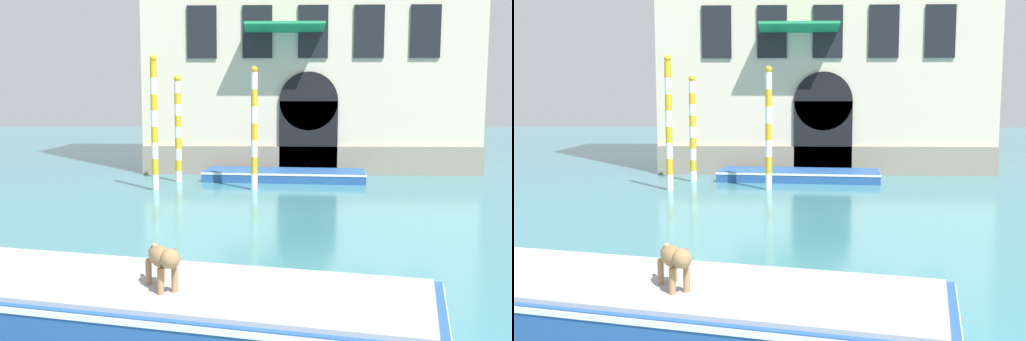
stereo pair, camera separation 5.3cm
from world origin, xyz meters
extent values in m
cube|color=gray|center=(1.67, 21.74, 0.59)|extent=(13.97, 0.16, 1.18)
cube|color=black|center=(1.52, 21.73, 1.51)|extent=(2.38, 0.14, 3.02)
cylinder|color=black|center=(1.52, 21.73, 3.02)|extent=(2.38, 0.14, 2.38)
cube|color=black|center=(-2.81, 21.75, 5.79)|extent=(1.20, 0.10, 2.08)
cube|color=black|center=(-0.57, 21.75, 5.79)|extent=(1.20, 0.10, 2.08)
cube|color=black|center=(1.67, 21.75, 5.79)|extent=(1.20, 0.10, 2.08)
cube|color=black|center=(3.90, 21.75, 5.79)|extent=(1.20, 0.10, 2.08)
cube|color=black|center=(6.14, 21.75, 5.79)|extent=(1.20, 0.10, 2.08)
cube|color=#1E8C51|center=(0.50, 21.09, 5.90)|extent=(3.10, 1.40, 0.29)
cube|color=#234C8C|center=(-1.72, 5.20, 0.32)|extent=(8.45, 4.12, 0.64)
cube|color=white|center=(-1.72, 5.20, 0.58)|extent=(8.48, 4.15, 0.08)
cube|color=#9EA3A8|center=(-1.72, 5.20, 0.67)|extent=(8.17, 3.88, 0.06)
cylinder|color=#997047|center=(-1.14, 4.72, 0.87)|extent=(0.09, 0.09, 0.34)
cylinder|color=#997047|center=(-1.31, 4.63, 0.87)|extent=(0.09, 0.09, 0.34)
cylinder|color=#997047|center=(-1.38, 5.14, 0.87)|extent=(0.09, 0.09, 0.34)
cylinder|color=#997047|center=(-1.55, 5.05, 0.87)|extent=(0.09, 0.09, 0.34)
ellipsoid|color=#997047|center=(-1.35, 4.89, 1.12)|extent=(0.56, 0.69, 0.27)
ellipsoid|color=brown|center=(-1.39, 4.97, 1.19)|extent=(0.31, 0.34, 0.10)
sphere|color=#997047|center=(-1.17, 4.58, 1.18)|extent=(0.26, 0.26, 0.26)
cone|color=brown|center=(-1.11, 4.62, 1.27)|extent=(0.08, 0.08, 0.10)
cone|color=brown|center=(-1.23, 4.55, 1.27)|extent=(0.08, 0.08, 0.10)
cylinder|color=#997047|center=(-1.52, 5.19, 1.16)|extent=(0.16, 0.23, 0.18)
cube|color=#234C8C|center=(0.53, 20.10, 0.20)|extent=(6.26, 2.46, 0.40)
cube|color=white|center=(0.53, 20.10, 0.34)|extent=(6.29, 2.50, 0.08)
cube|color=#B2B7BC|center=(0.53, 20.10, 0.18)|extent=(3.48, 1.73, 0.36)
cylinder|color=white|center=(-0.56, 17.70, 0.29)|extent=(0.22, 0.22, 0.57)
cylinder|color=gold|center=(-0.56, 17.70, 0.86)|extent=(0.22, 0.22, 0.57)
cylinder|color=white|center=(-0.56, 17.70, 1.44)|extent=(0.22, 0.22, 0.57)
cylinder|color=gold|center=(-0.56, 17.70, 2.01)|extent=(0.22, 0.22, 0.57)
cylinder|color=white|center=(-0.56, 17.70, 2.59)|extent=(0.22, 0.22, 0.57)
cylinder|color=gold|center=(-0.56, 17.70, 3.16)|extent=(0.22, 0.22, 0.57)
cylinder|color=white|center=(-0.56, 17.70, 3.74)|extent=(0.22, 0.22, 0.57)
sphere|color=gold|center=(-0.56, 17.70, 4.12)|extent=(0.24, 0.24, 0.24)
cylinder|color=white|center=(-3.94, 17.46, 0.27)|extent=(0.23, 0.23, 0.55)
cylinder|color=gold|center=(-3.94, 17.46, 0.82)|extent=(0.23, 0.23, 0.55)
cylinder|color=white|center=(-3.94, 17.46, 1.37)|extent=(0.23, 0.23, 0.55)
cylinder|color=gold|center=(-3.94, 17.46, 1.92)|extent=(0.23, 0.23, 0.55)
cylinder|color=white|center=(-3.94, 17.46, 2.47)|extent=(0.23, 0.23, 0.55)
cylinder|color=gold|center=(-3.94, 17.46, 3.01)|extent=(0.23, 0.23, 0.55)
cylinder|color=white|center=(-3.94, 17.46, 3.56)|extent=(0.23, 0.23, 0.55)
cylinder|color=gold|center=(-3.94, 17.46, 4.11)|extent=(0.23, 0.23, 0.55)
sphere|color=gold|center=(-3.94, 17.46, 4.49)|extent=(0.24, 0.24, 0.24)
cylinder|color=white|center=(-3.48, 19.58, 0.21)|extent=(0.24, 0.24, 0.42)
cylinder|color=gold|center=(-3.48, 19.58, 0.63)|extent=(0.24, 0.24, 0.42)
cylinder|color=white|center=(-3.48, 19.58, 1.04)|extent=(0.24, 0.24, 0.42)
cylinder|color=gold|center=(-3.48, 19.58, 1.46)|extent=(0.24, 0.24, 0.42)
cylinder|color=white|center=(-3.48, 19.58, 1.88)|extent=(0.24, 0.24, 0.42)
cylinder|color=gold|center=(-3.48, 19.58, 2.30)|extent=(0.24, 0.24, 0.42)
cylinder|color=white|center=(-3.48, 19.58, 2.72)|extent=(0.24, 0.24, 0.42)
cylinder|color=gold|center=(-3.48, 19.58, 3.13)|extent=(0.24, 0.24, 0.42)
cylinder|color=white|center=(-3.48, 19.58, 3.55)|extent=(0.24, 0.24, 0.42)
sphere|color=gold|center=(-3.48, 19.58, 3.87)|extent=(0.25, 0.25, 0.25)
camera|label=1|loc=(0.15, -2.75, 3.22)|focal=42.00mm
camera|label=2|loc=(0.20, -2.75, 3.22)|focal=42.00mm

